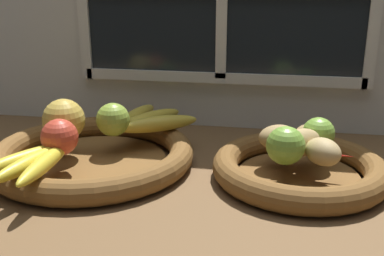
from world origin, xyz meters
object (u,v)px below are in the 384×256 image
(banana_bunch_front, at_px, (35,161))
(potato_large, at_px, (301,143))
(potato_small, at_px, (323,152))
(chili_pepper, at_px, (314,154))
(apple_red_front, at_px, (60,137))
(fruit_bowl_left, at_px, (93,155))
(apple_green_back, at_px, (113,120))
(potato_oblong, at_px, (278,137))
(lime_far, at_px, (318,133))
(lime_near, at_px, (286,146))
(banana_bunch_back, at_px, (146,120))
(apple_golden_left, at_px, (64,120))
(fruit_bowl_right, at_px, (299,169))
(potato_back, at_px, (312,136))

(banana_bunch_front, bearing_deg, potato_large, 16.95)
(potato_small, xyz_separation_m, chili_pepper, (-0.01, 0.02, -0.01))
(apple_red_front, height_order, chili_pepper, apple_red_front)
(fruit_bowl_left, height_order, potato_large, potato_large)
(apple_green_back, bearing_deg, potato_oblong, -3.06)
(potato_small, xyz_separation_m, lime_far, (-0.00, 0.07, 0.01))
(banana_bunch_front, bearing_deg, potato_small, 11.80)
(lime_near, bearing_deg, fruit_bowl_left, 173.40)
(banana_bunch_back, height_order, chili_pepper, banana_bunch_back)
(apple_golden_left, distance_m, banana_bunch_front, 0.14)
(fruit_bowl_right, relative_size, potato_large, 3.81)
(apple_red_front, xyz_separation_m, lime_far, (0.44, 0.11, -0.00))
(fruit_bowl_right, distance_m, apple_green_back, 0.36)
(potato_oblong, relative_size, potato_back, 1.19)
(apple_red_front, height_order, potato_back, apple_red_front)
(banana_bunch_back, relative_size, potato_oblong, 2.48)
(banana_bunch_front, distance_m, chili_pepper, 0.46)
(apple_red_front, height_order, banana_bunch_back, apple_red_front)
(apple_red_front, xyz_separation_m, banana_bunch_front, (-0.01, -0.06, -0.02))
(potato_oblong, distance_m, chili_pepper, 0.07)
(banana_bunch_front, xyz_separation_m, chili_pepper, (0.45, 0.12, -0.00))
(banana_bunch_back, relative_size, potato_back, 2.95)
(chili_pepper, bearing_deg, fruit_bowl_right, 155.36)
(banana_bunch_front, bearing_deg, apple_green_back, 67.81)
(potato_large, bearing_deg, lime_near, -123.69)
(apple_green_back, bearing_deg, fruit_bowl_left, -120.12)
(fruit_bowl_left, relative_size, apple_red_front, 5.93)
(potato_small, bearing_deg, potato_large, 135.00)
(apple_golden_left, xyz_separation_m, lime_far, (0.47, 0.03, -0.01))
(fruit_bowl_left, bearing_deg, chili_pepper, -1.84)
(banana_bunch_back, distance_m, potato_back, 0.33)
(fruit_bowl_right, xyz_separation_m, banana_bunch_front, (-0.43, -0.13, 0.04))
(potato_back, bearing_deg, fruit_bowl_left, -173.41)
(banana_bunch_front, relative_size, chili_pepper, 1.40)
(apple_golden_left, bearing_deg, lime_near, -6.77)
(fruit_bowl_left, distance_m, lime_far, 0.42)
(potato_back, bearing_deg, apple_green_back, 180.00)
(potato_large, height_order, potato_back, potato_large)
(fruit_bowl_left, xyz_separation_m, lime_far, (0.41, 0.04, 0.05))
(potato_small, height_order, lime_near, lime_near)
(banana_bunch_front, distance_m, potato_back, 0.48)
(fruit_bowl_left, relative_size, apple_green_back, 5.83)
(apple_golden_left, relative_size, banana_bunch_front, 0.43)
(lime_near, bearing_deg, potato_back, 61.02)
(potato_large, xyz_separation_m, potato_small, (0.03, -0.03, -0.00))
(apple_green_back, relative_size, banana_bunch_front, 0.35)
(apple_golden_left, relative_size, potato_large, 1.00)
(apple_red_front, relative_size, potato_large, 0.80)
(fruit_bowl_left, relative_size, banana_bunch_front, 2.06)
(apple_red_front, distance_m, banana_bunch_back, 0.20)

